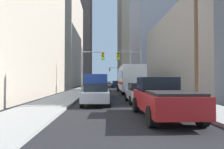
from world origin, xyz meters
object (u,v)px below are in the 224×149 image
Objects in this scene: cargo_van_blue at (97,85)px; sedan_silver at (96,94)px; sedan_white at (140,93)px; sedan_navy at (116,84)px; city_bus at (129,78)px; traffic_signal_near_left at (92,63)px; traffic_signal_far_right at (115,72)px; sedan_beige at (101,85)px; pickup_truck_red at (162,98)px; traffic_signal_near_right at (131,63)px.

cargo_van_blue is 5.58m from sedan_silver.
cargo_van_blue is 1.24× the size of sedan_white.
sedan_navy is (3.44, 23.25, -0.52)m from cargo_van_blue.
sedan_navy is (3.32, 28.81, 0.00)m from sedan_silver.
traffic_signal_near_left is at bearing -178.03° from city_bus.
cargo_van_blue is 0.87× the size of traffic_signal_far_right.
city_bus is 9.99m from sedan_beige.
sedan_silver and sedan_navy have the same top height.
sedan_white is 27.66m from sedan_navy.
pickup_truck_red is 10.88m from cargo_van_blue.
cargo_van_blue is 6.98m from traffic_signal_near_left.
city_bus is 2.74× the size of sedan_silver.
traffic_signal_far_right is at bearing 88.92° from sedan_white.
traffic_signal_far_right is (0.03, 34.09, -0.00)m from traffic_signal_near_right.
traffic_signal_near_left is at bearing 104.29° from pickup_truck_red.
pickup_truck_red is 17.01m from traffic_signal_near_right.
city_bus is at bearing 71.91° from sedan_silver.
pickup_truck_red is 1.30× the size of sedan_white.
traffic_signal_far_right reaches higher than sedan_silver.
city_bus is at bearing -90.32° from traffic_signal_far_right.
sedan_white is at bearing -90.05° from sedan_navy.
city_bus reaches higher than pickup_truck_red.
city_bus reaches higher than sedan_white.
traffic_signal_far_right is at bearing 88.98° from pickup_truck_red.
sedan_beige is 10.65m from traffic_signal_near_right.
sedan_silver is at bearing -109.04° from traffic_signal_near_right.
traffic_signal_far_right is (0.82, 17.20, 3.25)m from sedan_navy.
traffic_signal_near_left is 1.00× the size of traffic_signal_near_right.
city_bus is 1.93× the size of traffic_signal_near_left.
sedan_white is 44.98m from traffic_signal_far_right.
traffic_signal_near_left is 34.48m from traffic_signal_far_right.
sedan_silver is 12.39m from traffic_signal_near_left.
traffic_signal_near_left is 5.13m from traffic_signal_near_right.
traffic_signal_near_right is (4.11, 11.92, 3.25)m from sedan_silver.
pickup_truck_red is at bearing -92.42° from city_bus.
traffic_signal_near_left and traffic_signal_far_right have the same top height.
city_bus is 5.39m from traffic_signal_near_left.
cargo_van_blue is at bearing -81.98° from traffic_signal_near_left.
sedan_beige is 1.01× the size of sedan_navy.
sedan_navy is at bearing 89.85° from pickup_truck_red.
traffic_signal_near_right reaches higher than city_bus.
sedan_silver is at bearing -160.79° from sedan_white.
sedan_beige is (-3.91, 9.12, -1.16)m from city_bus.
sedan_beige is 0.71× the size of traffic_signal_near_right.
traffic_signal_near_right is at bearing -87.33° from sedan_navy.
traffic_signal_near_right reaches higher than cargo_van_blue.
traffic_signal_far_right is at bearing 84.86° from sedan_silver.
cargo_van_blue reaches higher than sedan_white.
traffic_signal_far_right is (0.91, 50.79, 3.08)m from pickup_truck_red.
traffic_signal_near_right is (4.23, 6.36, 2.73)m from cargo_van_blue.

